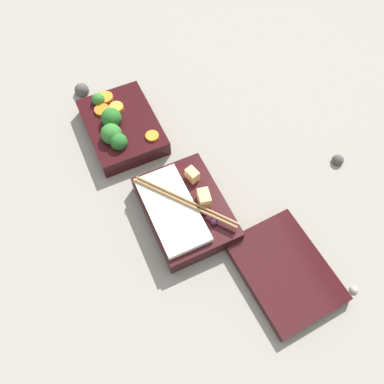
# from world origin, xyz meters

# --- Properties ---
(ground_plane) EXTENTS (3.00, 3.00, 0.00)m
(ground_plane) POSITION_xyz_m (0.00, 0.00, 0.00)
(ground_plane) COLOR gray
(bento_tray_vegetable) EXTENTS (0.19, 0.14, 0.07)m
(bento_tray_vegetable) POSITION_xyz_m (-0.13, -0.02, 0.02)
(bento_tray_vegetable) COLOR black
(bento_tray_vegetable) RESTS_ON ground_plane
(bento_tray_rice) EXTENTS (0.19, 0.14, 0.06)m
(bento_tray_rice) POSITION_xyz_m (0.10, 0.02, 0.02)
(bento_tray_rice) COLOR black
(bento_tray_rice) RESTS_ON ground_plane
(bento_lid) EXTENTS (0.19, 0.15, 0.02)m
(bento_lid) POSITION_xyz_m (0.27, 0.13, 0.01)
(bento_lid) COLOR black
(bento_lid) RESTS_ON ground_plane
(pebble_0) EXTENTS (0.01, 0.01, 0.01)m
(pebble_0) POSITION_xyz_m (0.35, 0.22, 0.00)
(pebble_0) COLOR gray
(pebble_0) RESTS_ON ground_plane
(pebble_1) EXTENTS (0.02, 0.02, 0.02)m
(pebble_1) POSITION_xyz_m (0.12, 0.35, 0.01)
(pebble_1) COLOR #474442
(pebble_1) RESTS_ON ground_plane
(pebble_2) EXTENTS (0.03, 0.03, 0.03)m
(pebble_2) POSITION_xyz_m (-0.28, -0.06, 0.01)
(pebble_2) COLOR #474442
(pebble_2) RESTS_ON ground_plane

